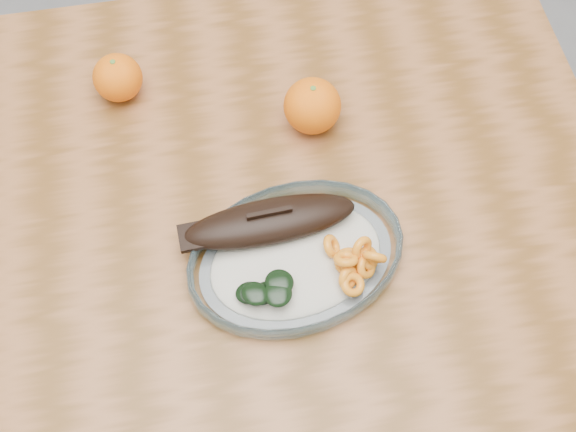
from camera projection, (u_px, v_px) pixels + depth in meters
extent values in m
plane|color=slate|center=(233.00, 360.00, 1.67)|extent=(3.00, 3.00, 0.00)
cube|color=brown|center=(199.00, 206.00, 1.03)|extent=(1.20, 0.80, 0.04)
cylinder|color=brown|center=(447.00, 118.00, 1.56)|extent=(0.06, 0.06, 0.71)
ellipsoid|color=white|center=(296.00, 260.00, 0.96)|extent=(0.58, 0.46, 0.01)
torus|color=#83B3CB|center=(296.00, 257.00, 0.95)|extent=(0.61, 0.61, 0.03)
ellipsoid|color=white|center=(296.00, 254.00, 0.94)|extent=(0.52, 0.41, 0.02)
ellipsoid|color=black|center=(269.00, 216.00, 0.94)|extent=(0.23, 0.08, 0.04)
ellipsoid|color=black|center=(270.00, 218.00, 0.95)|extent=(0.20, 0.06, 0.02)
cube|color=black|center=(194.00, 231.00, 0.93)|extent=(0.05, 0.04, 0.01)
cube|color=black|center=(269.00, 209.00, 0.92)|extent=(0.06, 0.01, 0.02)
torus|color=#D8580F|center=(349.00, 273.00, 0.91)|extent=(0.04, 0.04, 0.04)
torus|color=#D8580F|center=(370.00, 253.00, 0.92)|extent=(0.04, 0.05, 0.03)
torus|color=#D8580F|center=(353.00, 259.00, 0.92)|extent=(0.05, 0.05, 0.03)
torus|color=#D8580F|center=(350.00, 251.00, 0.92)|extent=(0.04, 0.04, 0.03)
torus|color=#D8580F|center=(348.00, 257.00, 0.92)|extent=(0.04, 0.04, 0.03)
torus|color=#D8580F|center=(368.00, 261.00, 0.92)|extent=(0.04, 0.05, 0.04)
torus|color=#D8580F|center=(354.00, 279.00, 0.90)|extent=(0.04, 0.04, 0.03)
torus|color=#D8580F|center=(332.00, 241.00, 0.93)|extent=(0.03, 0.04, 0.03)
torus|color=#D8580F|center=(363.00, 242.00, 0.91)|extent=(0.04, 0.03, 0.04)
torus|color=#D8580F|center=(376.00, 252.00, 0.91)|extent=(0.04, 0.03, 0.04)
torus|color=#D8580F|center=(347.00, 254.00, 0.91)|extent=(0.04, 0.04, 0.03)
ellipsoid|color=black|center=(249.00, 288.00, 0.90)|extent=(0.04, 0.03, 0.01)
ellipsoid|color=black|center=(264.00, 288.00, 0.90)|extent=(0.05, 0.04, 0.01)
ellipsoid|color=black|center=(278.00, 288.00, 0.89)|extent=(0.05, 0.05, 0.01)
ellipsoid|color=black|center=(279.00, 277.00, 0.90)|extent=(0.05, 0.05, 0.01)
ellipsoid|color=black|center=(255.00, 289.00, 0.89)|extent=(0.05, 0.05, 0.01)
sphere|color=#FF4505|center=(118.00, 78.00, 1.07)|extent=(0.07, 0.07, 0.07)
sphere|color=#FF4505|center=(312.00, 106.00, 1.03)|extent=(0.08, 0.08, 0.08)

